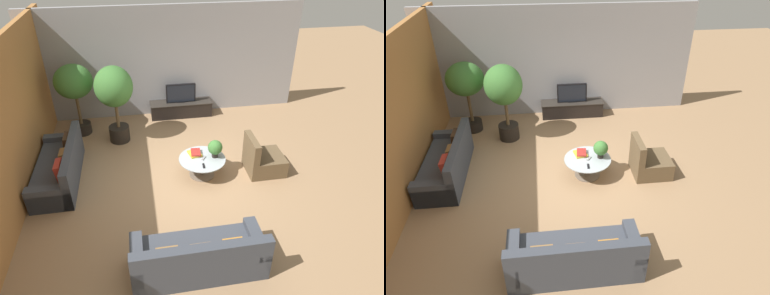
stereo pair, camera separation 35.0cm
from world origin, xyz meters
TOP-DOWN VIEW (x-y plane):
  - ground_plane at (0.00, 0.00)m, footprint 24.00×24.00m
  - back_wall_stone at (0.00, 3.26)m, footprint 7.40×0.12m
  - side_wall_left at (-3.26, 0.20)m, footprint 0.12×7.40m
  - media_console at (0.31, 2.94)m, footprint 1.76×0.50m
  - television at (0.31, 2.94)m, footprint 0.83×0.13m
  - coffee_table at (0.35, 0.04)m, footprint 1.01×1.01m
  - couch_by_wall at (-2.67, 0.41)m, footprint 0.84×2.17m
  - couch_near_entry at (-0.19, -2.40)m, footprint 2.08×0.84m
  - armchair_wicker at (1.69, -0.03)m, footprint 0.80×0.76m
  - potted_palm_tall at (-2.41, 2.39)m, footprint 0.94×0.94m
  - potted_palm_corner at (-1.43, 1.84)m, footprint 0.91×0.91m
  - potted_plant_tabletop at (0.63, 0.06)m, footprint 0.32×0.32m
  - book_stack at (0.23, 0.23)m, footprint 0.31×0.34m
  - remote_black at (0.32, -0.24)m, footprint 0.05×0.16m
  - remote_silver at (0.38, 0.04)m, footprint 0.13×0.15m

SIDE VIEW (x-z plane):
  - ground_plane at x=0.00m, z-range 0.00..0.00m
  - media_console at x=0.31m, z-range 0.01..0.44m
  - armchair_wicker at x=1.69m, z-range -0.16..0.70m
  - couch_near_entry at x=-0.19m, z-range -0.14..0.70m
  - couch_by_wall at x=-2.67m, z-range -0.13..0.71m
  - coffee_table at x=0.35m, z-range 0.09..0.51m
  - remote_black at x=0.32m, z-range 0.43..0.45m
  - remote_silver at x=0.38m, z-range 0.43..0.45m
  - book_stack at x=0.23m, z-range 0.42..0.49m
  - potted_plant_tabletop at x=0.63m, z-range 0.46..0.86m
  - television at x=0.31m, z-range 0.42..0.96m
  - potted_palm_corner at x=-1.43m, z-range 0.34..2.30m
  - potted_palm_tall at x=-2.41m, z-range 0.41..2.27m
  - back_wall_stone at x=0.00m, z-range 0.00..3.00m
  - side_wall_left at x=-3.26m, z-range 0.00..3.00m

